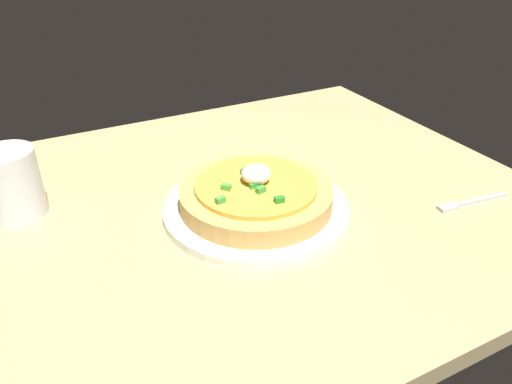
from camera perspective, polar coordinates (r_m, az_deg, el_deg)
name	(u,v)px	position (r cm, az deg, el deg)	size (l,w,h in cm)	color
dining_table	(204,217)	(71.32, -5.99, -2.88)	(99.01, 71.62, 2.58)	tan
plate	(256,208)	(69.43, 0.00, -1.85)	(25.95, 25.95, 1.20)	white
pizza	(256,194)	(68.24, 0.00, -0.23)	(21.22, 21.22, 5.90)	tan
cup_near	(13,186)	(74.71, -26.22, 0.63)	(7.51, 7.51, 9.66)	silver
fork	(467,203)	(77.47, 23.17, -1.17)	(11.87, 2.33, 0.50)	#B7B7BC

